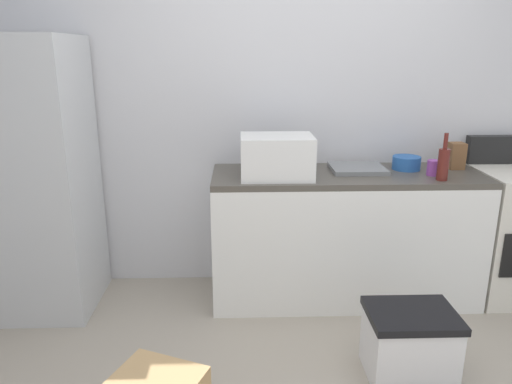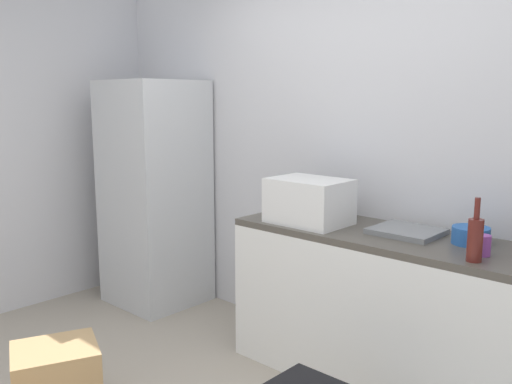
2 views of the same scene
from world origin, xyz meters
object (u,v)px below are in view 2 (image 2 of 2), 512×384
at_px(wine_bottle, 475,238).
at_px(cardboard_box_medium, 56,381).
at_px(refrigerator, 155,194).
at_px(mixing_bowl, 471,236).
at_px(microwave, 309,201).
at_px(coffee_mug, 482,245).

relative_size(wine_bottle, cardboard_box_medium, 0.71).
distance_m(refrigerator, cardboard_box_medium, 1.82).
bearing_deg(mixing_bowl, microwave, -168.72).
relative_size(refrigerator, mixing_bowl, 9.37).
distance_m(microwave, cardboard_box_medium, 1.71).
relative_size(wine_bottle, mixing_bowl, 1.58).
distance_m(refrigerator, wine_bottle, 2.61).
relative_size(microwave, mixing_bowl, 2.42).
xyz_separation_m(wine_bottle, cardboard_box_medium, (-1.66, -1.23, -0.82)).
bearing_deg(cardboard_box_medium, mixing_bowl, 44.93).
bearing_deg(refrigerator, cardboard_box_medium, -55.55).
height_order(refrigerator, coffee_mug, refrigerator).
height_order(refrigerator, mixing_bowl, refrigerator).
bearing_deg(wine_bottle, refrigerator, 176.69).
distance_m(wine_bottle, mixing_bowl, 0.33).
relative_size(coffee_mug, cardboard_box_medium, 0.24).
bearing_deg(mixing_bowl, refrigerator, -176.71).
bearing_deg(mixing_bowl, coffee_mug, -54.64).
height_order(coffee_mug, mixing_bowl, coffee_mug).
height_order(microwave, wine_bottle, wine_bottle).
height_order(microwave, coffee_mug, microwave).
bearing_deg(microwave, coffee_mug, 0.63).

